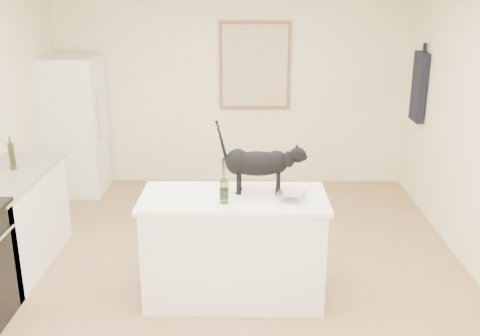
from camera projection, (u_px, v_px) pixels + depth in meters
name	position (u px, v px, depth m)	size (l,w,h in m)	color
floor	(223.00, 283.00, 4.91)	(5.50, 5.50, 0.00)	#9C7153
wall_back	(231.00, 85.00, 7.13)	(4.50, 4.50, 0.00)	#FFF1C5
island_base	(234.00, 249.00, 4.59)	(1.44, 0.67, 0.86)	white
island_top	(234.00, 198.00, 4.45)	(1.50, 0.70, 0.04)	white
left_cabinets	(12.00, 223.00, 5.09)	(0.60, 1.40, 0.86)	white
left_countertop	(6.00, 177.00, 4.95)	(0.62, 1.44, 0.04)	gray
fridge	(75.00, 126.00, 6.91)	(0.68, 0.68, 1.70)	white
artwork_frame	(255.00, 66.00, 7.02)	(0.90, 0.03, 1.10)	brown
artwork_canvas	(255.00, 66.00, 7.00)	(0.82, 0.00, 1.02)	beige
hanging_garment	(419.00, 87.00, 6.40)	(0.08, 0.34, 0.80)	black
black_cat	(257.00, 167.00, 4.45)	(0.64, 0.19, 0.45)	black
wine_bottle	(224.00, 184.00, 4.26)	(0.07, 0.07, 0.31)	#3B6127
glass_bowl	(291.00, 197.00, 4.34)	(0.24, 0.24, 0.06)	silver
fridge_paper	(102.00, 89.00, 6.88)	(0.00, 0.14, 0.18)	beige
counter_bottle_cluster	(3.00, 161.00, 4.95)	(0.12, 0.54, 0.25)	brown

